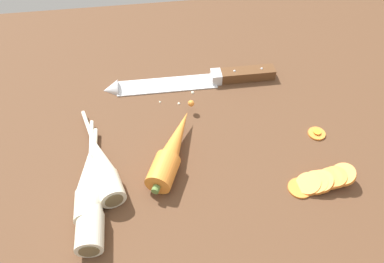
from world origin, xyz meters
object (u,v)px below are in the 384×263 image
Objects in this scene: chefs_knife at (188,81)px; parsnip_mid_right at (102,167)px; parsnip_mid_left at (91,203)px; carrot_slice_stack at (322,181)px; carrot_slice_stray_near at (317,133)px; whole_carrot at (172,149)px; parsnip_front at (89,183)px.

parsnip_mid_right reaches higher than chefs_knife.
carrot_slice_stack is (35.82, -0.34, -0.91)cm from parsnip_mid_left.
chefs_knife is 1.47× the size of parsnip_mid_left.
parsnip_mid_right is (1.53, 6.67, 0.00)cm from parsnip_mid_left.
parsnip_mid_left reaches higher than carrot_slice_stray_near.
parsnip_mid_left is 40.42cm from carrot_slice_stray_near.
parsnip_mid_left is at bearing -146.68° from whole_carrot.
chefs_knife is at bearing 122.89° from carrot_slice_stack.
chefs_knife is 11.27× the size of carrot_slice_stray_near.
whole_carrot reaches higher than carrot_slice_stack.
parsnip_mid_right is (-11.48, -1.88, -0.12)cm from whole_carrot.
carrot_slice_stack is 3.50× the size of carrot_slice_stray_near.
parsnip_mid_right is (-16.56, -20.42, 1.33)cm from chefs_knife.
parsnip_front is at bearing 173.54° from carrot_slice_stack.
parsnip_mid_right is at bearing -129.04° from chefs_knife.
parsnip_front is (-13.48, -4.77, -0.12)cm from whole_carrot.
chefs_knife is 32.60cm from parsnip_mid_left.
whole_carrot reaches higher than parsnip_front.
whole_carrot is (-5.08, -18.54, 1.45)cm from chefs_knife.
whole_carrot is 14.30cm from parsnip_front.
parsnip_mid_left reaches higher than carrot_slice_stack.
whole_carrot is at bearing 158.72° from carrot_slice_stack.
carrot_slice_stack is at bearing -107.24° from carrot_slice_stray_near.
whole_carrot is 11.63cm from parsnip_mid_right.
chefs_knife is at bearing 74.67° from whole_carrot.
whole_carrot is at bearing 19.50° from parsnip_front.
whole_carrot reaches higher than parsnip_mid_right.
whole_carrot is at bearing 9.28° from parsnip_mid_right.
parsnip_mid_left is 1.12× the size of parsnip_mid_right.
parsnip_mid_left reaches higher than chefs_knife.
parsnip_mid_left is at bearing -102.89° from parsnip_mid_right.
parsnip_front is 3.52cm from parsnip_mid_right.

